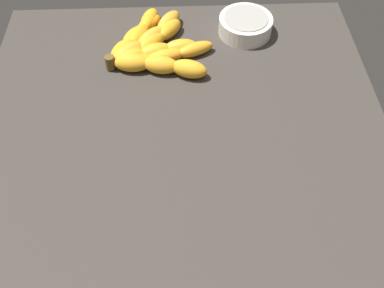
% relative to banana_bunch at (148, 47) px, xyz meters
% --- Properties ---
extents(ground_plane, '(0.94, 0.78, 0.05)m').
position_rel_banana_bunch_xyz_m(ground_plane, '(-0.30, -0.06, -0.04)').
color(ground_plane, '#38332D').
extents(banana_bunch, '(0.24, 0.23, 0.04)m').
position_rel_banana_bunch_xyz_m(banana_bunch, '(0.00, 0.00, 0.00)').
color(banana_bunch, gold).
rests_on(banana_bunch, ground_plane).
extents(small_bowl, '(0.12, 0.12, 0.04)m').
position_rel_banana_bunch_xyz_m(small_bowl, '(0.06, -0.21, 0.00)').
color(small_bowl, silver).
rests_on(small_bowl, ground_plane).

